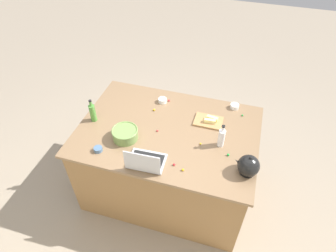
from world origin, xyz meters
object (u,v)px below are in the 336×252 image
at_px(bottle_olive, 93,112).
at_px(butter_stick_left, 212,118).
at_px(kettle, 248,166).
at_px(mixing_bowl_large, 125,134).
at_px(butter_stick_right, 210,121).
at_px(laptop, 145,161).
at_px(cutting_board, 208,121).
at_px(bottle_vinegar, 221,138).
at_px(ramekin_wide, 235,106).
at_px(ramekin_medium, 98,149).
at_px(ramekin_small, 162,100).

relative_size(bottle_olive, butter_stick_left, 2.21).
bearing_deg(kettle, mixing_bowl_large, -3.95).
height_order(kettle, butter_stick_right, kettle).
bearing_deg(butter_stick_right, laptop, 57.51).
xyz_separation_m(mixing_bowl_large, cutting_board, (-0.69, -0.43, -0.05)).
bearing_deg(bottle_vinegar, laptop, 36.06).
bearing_deg(ramekin_wide, bottle_olive, 24.24).
distance_m(bottle_vinegar, ramekin_wide, 0.56).
distance_m(butter_stick_left, ramekin_wide, 0.32).
height_order(cutting_board, ramekin_medium, ramekin_medium).
xyz_separation_m(butter_stick_left, ramekin_small, (0.55, -0.14, -0.01)).
xyz_separation_m(laptop, butter_stick_left, (-0.43, -0.70, -0.01)).
height_order(mixing_bowl_large, bottle_vinegar, bottle_vinegar).
xyz_separation_m(cutting_board, butter_stick_left, (-0.03, -0.02, 0.03)).
xyz_separation_m(kettle, butter_stick_right, (0.40, -0.49, -0.04)).
bearing_deg(bottle_olive, butter_stick_right, -166.05).
xyz_separation_m(mixing_bowl_large, bottle_vinegar, (-0.84, -0.16, 0.04)).
relative_size(cutting_board, butter_stick_right, 2.47).
bearing_deg(kettle, laptop, 11.69).
xyz_separation_m(mixing_bowl_large, ramekin_wide, (-0.90, -0.72, -0.03)).
height_order(mixing_bowl_large, butter_stick_right, mixing_bowl_large).
bearing_deg(bottle_vinegar, butter_stick_left, -66.42).
relative_size(kettle, ramekin_wide, 2.46).
relative_size(mixing_bowl_large, kettle, 1.12).
distance_m(butter_stick_left, butter_stick_right, 0.05).
xyz_separation_m(ramekin_medium, ramekin_wide, (-1.07, -0.93, 0.00)).
relative_size(bottle_olive, kettle, 1.14).
distance_m(ramekin_small, ramekin_medium, 0.88).
relative_size(mixing_bowl_large, ramekin_wide, 2.75).
height_order(laptop, ramekin_wide, laptop).
distance_m(mixing_bowl_large, bottle_vinegar, 0.86).
bearing_deg(ramekin_wide, laptop, 57.48).
height_order(mixing_bowl_large, bottle_olive, bottle_olive).
relative_size(bottle_vinegar, kettle, 1.10).
height_order(bottle_olive, ramekin_wide, bottle_olive).
distance_m(bottle_olive, kettle, 1.51).
height_order(ramekin_small, ramekin_medium, ramekin_small).
bearing_deg(laptop, cutting_board, -120.63).
bearing_deg(bottle_olive, cutting_board, -164.72).
bearing_deg(butter_stick_right, butter_stick_left, -108.78).
distance_m(bottle_olive, ramekin_medium, 0.42).
relative_size(mixing_bowl_large, cutting_board, 0.88).
height_order(cutting_board, ramekin_small, ramekin_small).
bearing_deg(bottle_vinegar, ramekin_wide, -95.56).
bearing_deg(ramekin_small, laptop, 97.93).
bearing_deg(ramekin_wide, mixing_bowl_large, 38.72).
xyz_separation_m(bottle_vinegar, ramekin_small, (0.68, -0.44, -0.07)).
bearing_deg(butter_stick_right, ramekin_medium, 35.66).
bearing_deg(ramekin_medium, mixing_bowl_large, -128.41).
xyz_separation_m(laptop, kettle, (-0.82, -0.17, 0.03)).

